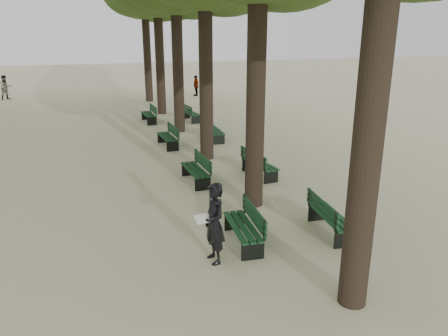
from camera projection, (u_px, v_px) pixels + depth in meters
name	position (u px, v px, depth m)	size (l,w,h in m)	color
ground	(240.00, 262.00, 9.55)	(120.00, 120.00, 0.00)	beige
bench_left_0	(243.00, 233.00, 10.30)	(0.70, 1.84, 0.92)	black
bench_left_1	(195.00, 175.00, 14.43)	(0.65, 1.82, 0.92)	black
bench_left_2	(168.00, 141.00, 18.84)	(0.70, 1.84, 0.92)	black
bench_left_3	(149.00, 117.00, 23.78)	(0.66, 1.83, 0.92)	black
bench_right_0	(331.00, 223.00, 10.83)	(0.75, 1.85, 0.92)	black
bench_right_1	(260.00, 169.00, 15.05)	(0.79, 1.86, 0.92)	black
bench_right_2	(215.00, 134.00, 19.95)	(0.64, 1.82, 0.92)	black
bench_right_3	(191.00, 116.00, 24.10)	(0.78, 1.85, 0.92)	black
man_with_map	(214.00, 223.00, 9.33)	(0.66, 0.76, 1.81)	black
pedestrian_c	(196.00, 86.00, 33.08)	(0.91, 0.31, 1.54)	#262628
pedestrian_a	(6.00, 87.00, 31.30)	(0.84, 0.34, 1.72)	#262628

